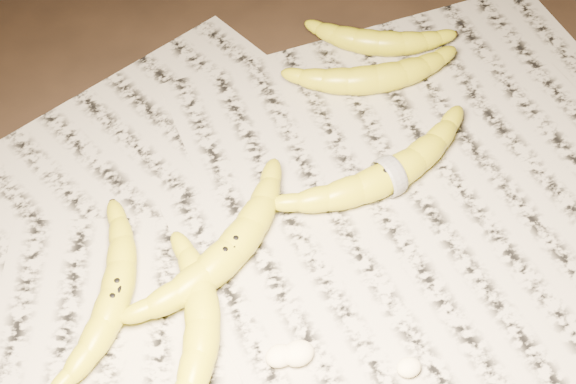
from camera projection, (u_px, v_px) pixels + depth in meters
name	position (u px, v px, depth m)	size (l,w,h in m)	color
ground	(287.00, 255.00, 0.88)	(3.00, 3.00, 0.00)	black
newspaper_patch	(303.00, 247.00, 0.88)	(0.90, 0.70, 0.01)	#A6A18E
banana_left_a	(115.00, 294.00, 0.82)	(0.20, 0.06, 0.04)	gold
banana_left_b	(202.00, 325.00, 0.80)	(0.19, 0.06, 0.04)	gold
banana_center	(230.00, 250.00, 0.85)	(0.22, 0.06, 0.04)	gold
banana_taped	(389.00, 174.00, 0.91)	(0.24, 0.06, 0.04)	gold
banana_upper_a	(375.00, 77.00, 1.01)	(0.19, 0.06, 0.04)	gold
banana_upper_b	(379.00, 41.00, 1.05)	(0.17, 0.05, 0.03)	gold
measuring_tape	(389.00, 174.00, 0.91)	(0.05, 0.05, 0.00)	white
flesh_chunk_a	(298.00, 352.00, 0.79)	(0.03, 0.03, 0.02)	#FBF6C2
flesh_chunk_b	(280.00, 354.00, 0.79)	(0.03, 0.02, 0.02)	#FBF6C2
flesh_chunk_c	(409.00, 366.00, 0.78)	(0.03, 0.02, 0.01)	#FBF6C2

